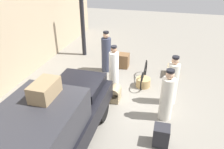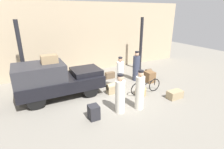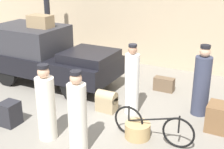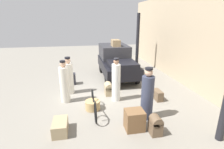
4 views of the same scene
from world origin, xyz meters
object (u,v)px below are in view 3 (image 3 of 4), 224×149
at_px(suitcase_tan_flat, 164,84).
at_px(trunk_umber_medium, 107,101).
at_px(bicycle, 153,126).
at_px(wicker_basket, 138,130).
at_px(trunk_large_brown, 218,117).
at_px(conductor_in_dark_uniform, 132,82).
at_px(porter_with_bicycle, 46,106).
at_px(trunk_wicker_pale, 10,114).
at_px(porter_lifting_near_truck, 202,84).
at_px(truck, 47,54).
at_px(porter_carrying_trunk, 77,116).
at_px(trunk_on_truck_roof, 40,21).

relative_size(suitcase_tan_flat, trunk_umber_medium, 1.07).
xyz_separation_m(bicycle, trunk_umber_medium, (-1.52, 0.78, -0.07)).
distance_m(wicker_basket, trunk_large_brown, 1.86).
distance_m(wicker_basket, trunk_umber_medium, 1.44).
height_order(conductor_in_dark_uniform, trunk_umber_medium, conductor_in_dark_uniform).
xyz_separation_m(porter_with_bicycle, suitcase_tan_flat, (1.37, 3.61, -0.55)).
xyz_separation_m(trunk_wicker_pale, trunk_large_brown, (4.29, 1.99, 0.03)).
relative_size(porter_lifting_near_truck, trunk_large_brown, 2.84).
height_order(truck, trunk_wicker_pale, truck).
relative_size(bicycle, conductor_in_dark_uniform, 1.00).
bearing_deg(wicker_basket, bicycle, 4.21).
distance_m(trunk_large_brown, suitcase_tan_flat, 2.39).
distance_m(bicycle, porter_carrying_trunk, 1.62).
xyz_separation_m(suitcase_tan_flat, trunk_on_truck_roof, (-3.54, -1.05, 1.71)).
bearing_deg(trunk_wicker_pale, trunk_on_truck_roof, 112.51).
bearing_deg(porter_lifting_near_truck, trunk_umber_medium, -156.22).
bearing_deg(wicker_basket, trunk_large_brown, 37.85).
distance_m(truck, porter_lifting_near_truck, 4.64).
relative_size(conductor_in_dark_uniform, trunk_large_brown, 2.84).
relative_size(wicker_basket, porter_with_bicycle, 0.33).
xyz_separation_m(porter_lifting_near_truck, porter_with_bicycle, (-2.62, -2.63, -0.05)).
height_order(wicker_basket, trunk_umber_medium, trunk_umber_medium).
height_order(suitcase_tan_flat, trunk_on_truck_roof, trunk_on_truck_roof).
bearing_deg(porter_carrying_trunk, truck, 137.06).
bearing_deg(porter_with_bicycle, trunk_on_truck_roof, 130.28).
distance_m(suitcase_tan_flat, trunk_umber_medium, 2.10).
distance_m(porter_carrying_trunk, suitcase_tan_flat, 3.81).
bearing_deg(trunk_wicker_pale, bicycle, 15.53).
bearing_deg(porter_carrying_trunk, porter_lifting_near_truck, 57.56).
height_order(trunk_wicker_pale, trunk_on_truck_roof, trunk_on_truck_roof).
distance_m(porter_lifting_near_truck, trunk_large_brown, 0.95).
bearing_deg(porter_carrying_trunk, porter_with_bicycle, 171.70).
relative_size(porter_carrying_trunk, trunk_wicker_pale, 3.04).
height_order(trunk_umber_medium, trunk_on_truck_roof, trunk_on_truck_roof).
height_order(wicker_basket, trunk_wicker_pale, trunk_wicker_pale).
height_order(truck, suitcase_tan_flat, truck).
relative_size(bicycle, trunk_umber_medium, 3.26).
xyz_separation_m(wicker_basket, suitcase_tan_flat, (-0.33, 2.71, 0.03)).
relative_size(truck, wicker_basket, 7.16).
height_order(bicycle, suitcase_tan_flat, bicycle).
bearing_deg(wicker_basket, conductor_in_dark_uniform, 120.90).
bearing_deg(conductor_in_dark_uniform, trunk_on_truck_roof, 168.60).
relative_size(porter_lifting_near_truck, trunk_on_truck_roof, 2.48).
distance_m(truck, bicycle, 4.41).
height_order(porter_carrying_trunk, trunk_wicker_pale, porter_carrying_trunk).
distance_m(truck, trunk_umber_medium, 2.75).
bearing_deg(bicycle, porter_with_bicycle, -155.62).
xyz_separation_m(wicker_basket, trunk_large_brown, (1.46, 1.14, 0.14)).
distance_m(wicker_basket, trunk_on_truck_roof, 4.56).
distance_m(truck, porter_with_bicycle, 3.27).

